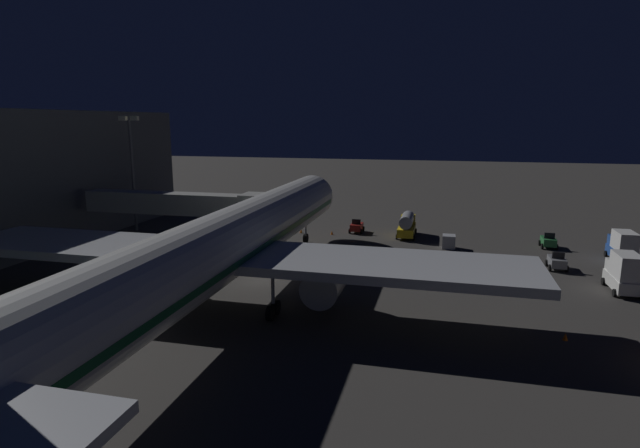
{
  "coord_description": "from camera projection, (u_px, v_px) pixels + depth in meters",
  "views": [
    {
      "loc": [
        -16.86,
        44.23,
        15.29
      ],
      "look_at": [
        -3.0,
        -11.71,
        3.5
      ],
      "focal_mm": 28.32,
      "sensor_mm": 36.0,
      "label": 1
    }
  ],
  "objects": [
    {
      "name": "apron_floodlight_mast",
      "position": [
        132.0,
        164.0,
        70.16
      ],
      "size": [
        2.9,
        0.5,
        15.95
      ],
      "color": "#59595E",
      "rests_on": "ground_plane"
    },
    {
      "name": "catering_truck",
      "position": [
        624.0,
        272.0,
        45.61
      ],
      "size": [
        2.36,
        4.85,
        3.69
      ],
      "color": "silver",
      "rests_on": "ground_plane"
    },
    {
      "name": "cargo_truck_aft",
      "position": [
        623.0,
        246.0,
        55.68
      ],
      "size": [
        2.36,
        4.81,
        3.46
      ],
      "color": "#234C9E",
      "rests_on": "ground_plane"
    },
    {
      "name": "baggage_container_mid_row",
      "position": [
        449.0,
        242.0,
        61.61
      ],
      "size": [
        1.52,
        1.74,
        1.65
      ],
      "primitive_type": "cube",
      "color": "#B7BABF",
      "rests_on": "ground_plane"
    },
    {
      "name": "baggage_tug_lead",
      "position": [
        557.0,
        262.0,
        52.92
      ],
      "size": [
        1.86,
        2.72,
        1.95
      ],
      "color": "slate",
      "rests_on": "ground_plane"
    },
    {
      "name": "airliner_at_gate",
      "position": [
        222.0,
        248.0,
        39.9
      ],
      "size": [
        48.5,
        62.86,
        17.54
      ],
      "color": "silver",
      "rests_on": "ground_plane"
    },
    {
      "name": "traffic_cone_wingtip_svc_side",
      "position": [
        565.0,
        336.0,
        35.81
      ],
      "size": [
        0.36,
        0.36,
        0.55
      ],
      "primitive_type": "cone",
      "color": "orange",
      "rests_on": "ground_plane"
    },
    {
      "name": "ground_plane",
      "position": [
        261.0,
        281.0,
        49.1
      ],
      "size": [
        320.0,
        320.0,
        0.0
      ],
      "primitive_type": "plane",
      "color": "#383533"
    },
    {
      "name": "jet_bridge",
      "position": [
        190.0,
        204.0,
        60.17
      ],
      "size": [
        23.55,
        3.4,
        7.08
      ],
      "color": "#9E9E99",
      "rests_on": "ground_plane"
    },
    {
      "name": "fuel_tanker",
      "position": [
        407.0,
        224.0,
        67.93
      ],
      "size": [
        2.46,
        5.92,
        3.15
      ],
      "color": "yellow",
      "rests_on": "ground_plane"
    },
    {
      "name": "traffic_cone_nose_port",
      "position": [
        332.0,
        233.0,
        69.17
      ],
      "size": [
        0.36,
        0.36,
        0.55
      ],
      "primitive_type": "cone",
      "color": "orange",
      "rests_on": "ground_plane"
    },
    {
      "name": "pushback_tug",
      "position": [
        548.0,
        241.0,
        61.89
      ],
      "size": [
        1.86,
        2.68,
        1.95
      ],
      "color": "#287038",
      "rests_on": "ground_plane"
    },
    {
      "name": "baggage_tug_spare",
      "position": [
        357.0,
        227.0,
        70.39
      ],
      "size": [
        1.86,
        2.65,
        1.95
      ],
      "color": "maroon",
      "rests_on": "ground_plane"
    },
    {
      "name": "traffic_cone_nose_starboard",
      "position": [
        301.0,
        231.0,
        70.21
      ],
      "size": [
        0.36,
        0.36,
        0.55
      ],
      "primitive_type": "cone",
      "color": "orange",
      "rests_on": "ground_plane"
    }
  ]
}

